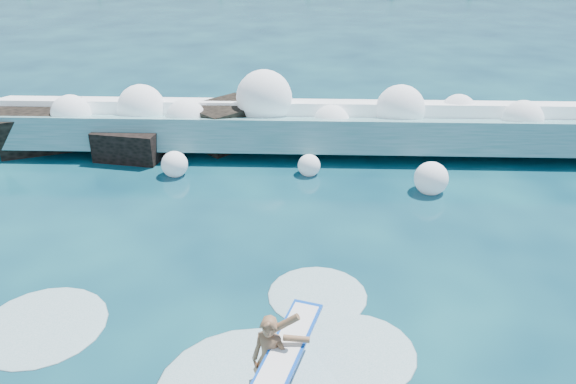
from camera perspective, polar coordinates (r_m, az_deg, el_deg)
ground at (r=11.19m, az=-8.20°, el=-9.99°), size 200.00×200.00×0.00m
breaking_wave at (r=17.68m, az=0.76°, el=6.57°), size 19.25×2.94×1.66m
rock_cluster at (r=18.32m, az=-16.03°, el=5.87°), size 8.58×3.43×1.48m
surfer_with_board at (r=8.84m, az=-1.45°, el=-16.45°), size 1.15×2.81×1.57m
wave_spray at (r=17.34m, az=-0.14°, el=8.02°), size 14.85×4.82×2.42m
surf_foam at (r=9.57m, az=-5.87°, el=-17.32°), size 9.18×5.32×0.15m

